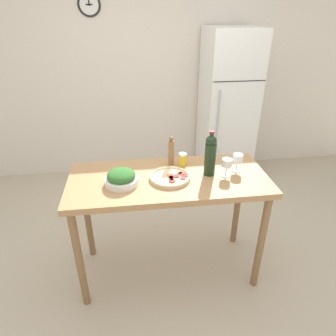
{
  "coord_description": "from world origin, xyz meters",
  "views": [
    {
      "loc": [
        -0.26,
        -1.92,
        2.06
      ],
      "look_at": [
        0.0,
        0.03,
        1.0
      ],
      "focal_mm": 32.0,
      "sensor_mm": 36.0,
      "label": 1
    }
  ],
  "objects_px": {
    "pepper_mill": "(171,151)",
    "wine_glass_near": "(227,164)",
    "refrigerator": "(227,109)",
    "salad_bowl": "(121,178)",
    "salt_canister": "(183,159)",
    "wine_bottle": "(210,154)",
    "wine_glass_far": "(238,159)",
    "homemade_pizza": "(170,177)"
  },
  "relations": [
    {
      "from": "pepper_mill",
      "to": "wine_glass_near",
      "type": "bearing_deg",
      "value": -32.14
    },
    {
      "from": "refrigerator",
      "to": "wine_glass_near",
      "type": "distance_m",
      "value": 1.71
    },
    {
      "from": "refrigerator",
      "to": "salad_bowl",
      "type": "bearing_deg",
      "value": -128.28
    },
    {
      "from": "salt_canister",
      "to": "salad_bowl",
      "type": "bearing_deg",
      "value": -154.65
    },
    {
      "from": "wine_bottle",
      "to": "wine_glass_near",
      "type": "xyz_separation_m",
      "value": [
        0.12,
        -0.04,
        -0.06
      ]
    },
    {
      "from": "refrigerator",
      "to": "wine_glass_far",
      "type": "bearing_deg",
      "value": -104.82
    },
    {
      "from": "wine_glass_far",
      "to": "salad_bowl",
      "type": "distance_m",
      "value": 0.89
    },
    {
      "from": "salt_canister",
      "to": "wine_glass_near",
      "type": "bearing_deg",
      "value": -36.71
    },
    {
      "from": "wine_glass_far",
      "to": "homemade_pizza",
      "type": "bearing_deg",
      "value": -174.17
    },
    {
      "from": "salad_bowl",
      "to": "pepper_mill",
      "type": "bearing_deg",
      "value": 32.68
    },
    {
      "from": "salad_bowl",
      "to": "homemade_pizza",
      "type": "relative_size",
      "value": 0.79
    },
    {
      "from": "salt_canister",
      "to": "pepper_mill",
      "type": "bearing_deg",
      "value": 165.77
    },
    {
      "from": "salt_canister",
      "to": "homemade_pizza",
      "type": "bearing_deg",
      "value": -122.56
    },
    {
      "from": "pepper_mill",
      "to": "salad_bowl",
      "type": "relative_size",
      "value": 1.0
    },
    {
      "from": "wine_glass_far",
      "to": "salt_canister",
      "type": "height_order",
      "value": "wine_glass_far"
    },
    {
      "from": "refrigerator",
      "to": "wine_glass_near",
      "type": "relative_size",
      "value": 13.22
    },
    {
      "from": "wine_glass_far",
      "to": "salad_bowl",
      "type": "relative_size",
      "value": 0.59
    },
    {
      "from": "salad_bowl",
      "to": "homemade_pizza",
      "type": "bearing_deg",
      "value": 3.86
    },
    {
      "from": "pepper_mill",
      "to": "salad_bowl",
      "type": "bearing_deg",
      "value": -147.32
    },
    {
      "from": "wine_glass_far",
      "to": "salad_bowl",
      "type": "height_order",
      "value": "wine_glass_far"
    },
    {
      "from": "wine_glass_near",
      "to": "salad_bowl",
      "type": "distance_m",
      "value": 0.78
    },
    {
      "from": "wine_bottle",
      "to": "salt_canister",
      "type": "height_order",
      "value": "wine_bottle"
    },
    {
      "from": "refrigerator",
      "to": "wine_glass_far",
      "type": "relative_size",
      "value": 13.22
    },
    {
      "from": "wine_bottle",
      "to": "homemade_pizza",
      "type": "height_order",
      "value": "wine_bottle"
    },
    {
      "from": "wine_bottle",
      "to": "homemade_pizza",
      "type": "relative_size",
      "value": 1.14
    },
    {
      "from": "wine_glass_far",
      "to": "salt_canister",
      "type": "xyz_separation_m",
      "value": [
        -0.4,
        0.15,
        -0.05
      ]
    },
    {
      "from": "wine_bottle",
      "to": "refrigerator",
      "type": "bearing_deg",
      "value": 68.1
    },
    {
      "from": "wine_bottle",
      "to": "wine_glass_far",
      "type": "relative_size",
      "value": 2.45
    },
    {
      "from": "wine_glass_far",
      "to": "pepper_mill",
      "type": "distance_m",
      "value": 0.52
    },
    {
      "from": "wine_bottle",
      "to": "wine_glass_far",
      "type": "xyz_separation_m",
      "value": [
        0.22,
        0.02,
        -0.06
      ]
    },
    {
      "from": "wine_bottle",
      "to": "wine_glass_near",
      "type": "bearing_deg",
      "value": -20.39
    },
    {
      "from": "pepper_mill",
      "to": "homemade_pizza",
      "type": "relative_size",
      "value": 0.79
    },
    {
      "from": "refrigerator",
      "to": "salt_canister",
      "type": "xyz_separation_m",
      "value": [
        -0.81,
        -1.41,
        0.05
      ]
    },
    {
      "from": "wine_glass_far",
      "to": "wine_glass_near",
      "type": "bearing_deg",
      "value": -148.49
    },
    {
      "from": "wine_glass_far",
      "to": "homemade_pizza",
      "type": "distance_m",
      "value": 0.54
    },
    {
      "from": "wine_glass_far",
      "to": "wine_bottle",
      "type": "bearing_deg",
      "value": -174.75
    },
    {
      "from": "wine_bottle",
      "to": "pepper_mill",
      "type": "bearing_deg",
      "value": 143.38
    },
    {
      "from": "homemade_pizza",
      "to": "refrigerator",
      "type": "bearing_deg",
      "value": 59.8
    },
    {
      "from": "wine_glass_far",
      "to": "pepper_mill",
      "type": "bearing_deg",
      "value": 160.18
    },
    {
      "from": "wine_glass_near",
      "to": "wine_glass_far",
      "type": "relative_size",
      "value": 1.0
    },
    {
      "from": "salad_bowl",
      "to": "wine_glass_near",
      "type": "bearing_deg",
      "value": 0.98
    },
    {
      "from": "homemade_pizza",
      "to": "salt_canister",
      "type": "height_order",
      "value": "salt_canister"
    }
  ]
}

